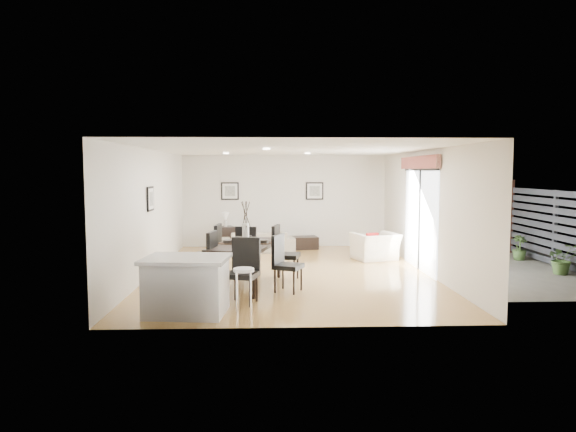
{
  "coord_description": "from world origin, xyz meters",
  "views": [
    {
      "loc": [
        -0.46,
        -11.17,
        2.23
      ],
      "look_at": [
        -0.02,
        0.4,
        1.22
      ],
      "focal_mm": 32.0,
      "sensor_mm": 36.0,
      "label": 1
    }
  ],
  "objects_px": {
    "dining_chair_enear": "(284,260)",
    "dining_chair_head": "(244,267)",
    "kitchen_island": "(187,285)",
    "side_table": "(226,237)",
    "sofa": "(258,242)",
    "dining_chair_wfar": "(212,249)",
    "coffee_table": "(302,243)",
    "armchair": "(375,246)",
    "dining_chair_wnear": "(206,259)",
    "dining_chair_foot": "(247,247)",
    "dining_table": "(246,248)",
    "bar_stool": "(244,275)",
    "dining_chair_efar": "(282,250)"
  },
  "relations": [
    {
      "from": "dining_chair_head",
      "to": "side_table",
      "type": "xyz_separation_m",
      "value": [
        -0.83,
        6.2,
        -0.3
      ]
    },
    {
      "from": "kitchen_island",
      "to": "dining_table",
      "type": "bearing_deg",
      "value": 72.28
    },
    {
      "from": "sofa",
      "to": "coffee_table",
      "type": "relative_size",
      "value": 2.23
    },
    {
      "from": "dining_chair_wnear",
      "to": "dining_chair_head",
      "type": "relative_size",
      "value": 1.03
    },
    {
      "from": "dining_table",
      "to": "side_table",
      "type": "xyz_separation_m",
      "value": [
        -0.8,
        4.95,
        -0.44
      ]
    },
    {
      "from": "dining_chair_efar",
      "to": "dining_chair_head",
      "type": "height_order",
      "value": "dining_chair_efar"
    },
    {
      "from": "dining_chair_enear",
      "to": "dining_chair_foot",
      "type": "distance_m",
      "value": 1.88
    },
    {
      "from": "side_table",
      "to": "bar_stool",
      "type": "relative_size",
      "value": 0.88
    },
    {
      "from": "dining_table",
      "to": "dining_chair_head",
      "type": "relative_size",
      "value": 2.0
    },
    {
      "from": "dining_chair_head",
      "to": "dining_chair_enear",
      "type": "bearing_deg",
      "value": 63.63
    },
    {
      "from": "dining_chair_foot",
      "to": "side_table",
      "type": "relative_size",
      "value": 1.64
    },
    {
      "from": "dining_chair_head",
      "to": "bar_stool",
      "type": "relative_size",
      "value": 1.54
    },
    {
      "from": "dining_chair_head",
      "to": "kitchen_island",
      "type": "xyz_separation_m",
      "value": [
        -0.86,
        -0.68,
        -0.16
      ]
    },
    {
      "from": "dining_chair_foot",
      "to": "dining_chair_wfar",
      "type": "bearing_deg",
      "value": 61.97
    },
    {
      "from": "dining_chair_head",
      "to": "bar_stool",
      "type": "height_order",
      "value": "dining_chair_head"
    },
    {
      "from": "dining_table",
      "to": "dining_chair_efar",
      "type": "xyz_separation_m",
      "value": [
        0.71,
        0.53,
        -0.12
      ]
    },
    {
      "from": "side_table",
      "to": "sofa",
      "type": "bearing_deg",
      "value": -38.02
    },
    {
      "from": "armchair",
      "to": "dining_chair_efar",
      "type": "relative_size",
      "value": 0.92
    },
    {
      "from": "kitchen_island",
      "to": "bar_stool",
      "type": "distance_m",
      "value": 0.91
    },
    {
      "from": "dining_chair_enear",
      "to": "dining_chair_efar",
      "type": "xyz_separation_m",
      "value": [
        -0.01,
        0.99,
        0.04
      ]
    },
    {
      "from": "coffee_table",
      "to": "side_table",
      "type": "bearing_deg",
      "value": 165.78
    },
    {
      "from": "sofa",
      "to": "armchair",
      "type": "height_order",
      "value": "armchair"
    },
    {
      "from": "bar_stool",
      "to": "dining_chair_enear",
      "type": "bearing_deg",
      "value": 65.51
    },
    {
      "from": "coffee_table",
      "to": "dining_chair_enear",
      "type": "bearing_deg",
      "value": -106.43
    },
    {
      "from": "armchair",
      "to": "dining_chair_wfar",
      "type": "relative_size",
      "value": 0.9
    },
    {
      "from": "dining_chair_enear",
      "to": "kitchen_island",
      "type": "relative_size",
      "value": 0.77
    },
    {
      "from": "sofa",
      "to": "kitchen_island",
      "type": "height_order",
      "value": "kitchen_island"
    },
    {
      "from": "dining_table",
      "to": "dining_chair_wfar",
      "type": "height_order",
      "value": "dining_chair_wfar"
    },
    {
      "from": "armchair",
      "to": "coffee_table",
      "type": "xyz_separation_m",
      "value": [
        -1.74,
        1.89,
        -0.16
      ]
    },
    {
      "from": "dining_table",
      "to": "dining_chair_foot",
      "type": "relative_size",
      "value": 2.12
    },
    {
      "from": "armchair",
      "to": "coffee_table",
      "type": "distance_m",
      "value": 2.57
    },
    {
      "from": "dining_chair_wfar",
      "to": "coffee_table",
      "type": "bearing_deg",
      "value": 158.91
    },
    {
      "from": "dining_chair_enear",
      "to": "dining_chair_foot",
      "type": "xyz_separation_m",
      "value": [
        -0.75,
        1.72,
        -0.01
      ]
    },
    {
      "from": "armchair",
      "to": "dining_chair_head",
      "type": "relative_size",
      "value": 0.95
    },
    {
      "from": "dining_chair_wnear",
      "to": "dining_chair_foot",
      "type": "distance_m",
      "value": 1.91
    },
    {
      "from": "bar_stool",
      "to": "dining_table",
      "type": "bearing_deg",
      "value": 91.59
    },
    {
      "from": "side_table",
      "to": "dining_chair_wfar",
      "type": "bearing_deg",
      "value": -88.77
    },
    {
      "from": "coffee_table",
      "to": "side_table",
      "type": "relative_size",
      "value": 1.4
    },
    {
      "from": "armchair",
      "to": "side_table",
      "type": "xyz_separation_m",
      "value": [
        -3.94,
        2.09,
        -0.02
      ]
    },
    {
      "from": "dining_chair_wfar",
      "to": "sofa",
      "type": "bearing_deg",
      "value": 172.24
    },
    {
      "from": "dining_chair_enear",
      "to": "dining_chair_head",
      "type": "relative_size",
      "value": 0.96
    },
    {
      "from": "dining_chair_enear",
      "to": "side_table",
      "type": "distance_m",
      "value": 5.63
    },
    {
      "from": "armchair",
      "to": "coffee_table",
      "type": "bearing_deg",
      "value": -64.54
    },
    {
      "from": "dining_chair_efar",
      "to": "side_table",
      "type": "relative_size",
      "value": 1.78
    },
    {
      "from": "dining_chair_wnear",
      "to": "dining_chair_foot",
      "type": "relative_size",
      "value": 1.09
    },
    {
      "from": "coffee_table",
      "to": "dining_chair_efar",
      "type": "bearing_deg",
      "value": -108.29
    },
    {
      "from": "dining_chair_efar",
      "to": "dining_chair_foot",
      "type": "xyz_separation_m",
      "value": [
        -0.73,
        0.73,
        -0.05
      ]
    },
    {
      "from": "bar_stool",
      "to": "side_table",
      "type": "bearing_deg",
      "value": 97.09
    },
    {
      "from": "dining_chair_efar",
      "to": "dining_chair_head",
      "type": "bearing_deg",
      "value": 172.79
    },
    {
      "from": "coffee_table",
      "to": "side_table",
      "type": "xyz_separation_m",
      "value": [
        -2.2,
        0.2,
        0.14
      ]
    }
  ]
}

